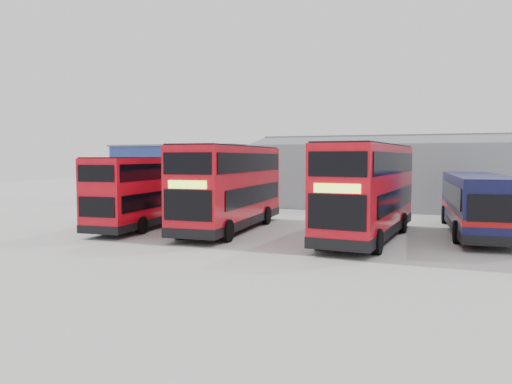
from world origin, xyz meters
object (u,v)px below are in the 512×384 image
at_px(office_block, 190,173).
at_px(panel_van, 145,192).
at_px(maintenance_shed, 444,175).
at_px(double_decker_right, 368,192).
at_px(double_decker_left, 145,192).
at_px(single_decker_blue, 477,205).
at_px(double_decker_centre, 230,188).

distance_m(office_block, panel_van, 6.62).
xyz_separation_m(office_block, panel_van, (-0.62, -6.44, -1.40)).
height_order(maintenance_shed, double_decker_right, maintenance_shed).
bearing_deg(panel_van, office_block, 83.65).
relative_size(double_decker_left, single_decker_blue, 0.83).
bearing_deg(single_decker_blue, maintenance_shed, -87.85).
bearing_deg(single_decker_blue, double_decker_left, 7.95).
bearing_deg(single_decker_blue, panel_van, -19.00).
xyz_separation_m(double_decker_centre, single_decker_blue, (12.59, 3.33, -0.77)).
bearing_deg(single_decker_blue, double_decker_centre, 9.39).
bearing_deg(double_decker_left, panel_van, -61.32).
bearing_deg(maintenance_shed, double_decker_left, -130.20).
relative_size(double_decker_left, panel_van, 2.00).
bearing_deg(double_decker_centre, double_decker_left, -174.53).
bearing_deg(panel_van, double_decker_left, -56.35).
relative_size(office_block, maintenance_shed, 0.40).
xyz_separation_m(double_decker_centre, double_decker_right, (7.55, -0.28, 0.01)).
relative_size(double_decker_centre, double_decker_right, 1.00).
distance_m(double_decker_centre, panel_van, 15.16).
height_order(double_decker_left, single_decker_blue, double_decker_left).
relative_size(office_block, double_decker_right, 1.10).
distance_m(office_block, single_decker_blue, 26.94).
height_order(office_block, maintenance_shed, maintenance_shed).
xyz_separation_m(maintenance_shed, single_decker_blue, (1.92, -14.37, -1.06)).
bearing_deg(double_decker_left, maintenance_shed, -135.99).
xyz_separation_m(double_decker_left, panel_van, (-6.94, 10.11, -0.83)).
bearing_deg(double_decker_right, maintenance_shed, 83.50).
height_order(maintenance_shed, single_decker_blue, maintenance_shed).
relative_size(maintenance_shed, double_decker_right, 2.73).
relative_size(maintenance_shed, single_decker_blue, 2.61).
height_order(double_decker_right, panel_van, double_decker_right).
distance_m(double_decker_left, single_decker_blue, 18.09).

